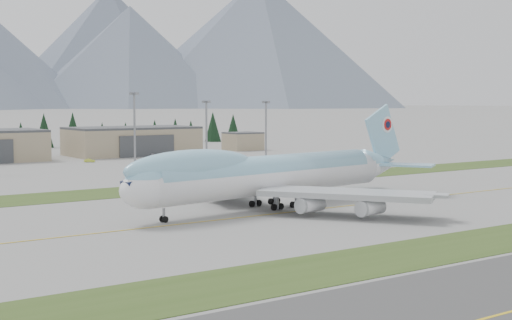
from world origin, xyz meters
TOP-DOWN VIEW (x-y plane):
  - ground at (0.00, 0.00)m, footprint 7000.00×7000.00m
  - grass_strip_near at (0.00, -38.00)m, footprint 400.00×14.00m
  - grass_strip_far at (0.00, 45.00)m, footprint 400.00×18.00m
  - taxiway_line_main at (0.00, 0.00)m, footprint 400.00×0.40m
  - boeing_747_freighter at (7.82, 6.75)m, footprint 75.50×64.26m
  - hangar_right at (45.00, 149.90)m, footprint 48.00×26.60m
  - control_shed at (95.00, 148.00)m, footprint 14.00×12.00m
  - floodlight_masts at (8.15, 108.41)m, footprint 170.49×5.31m
  - service_vehicle_b at (18.19, 125.73)m, footprint 3.72×3.12m
  - service_vehicle_c at (46.89, 136.16)m, footprint 2.11×4.12m

SIDE VIEW (x-z plane):
  - ground at x=0.00m, z-range 0.00..0.00m
  - grass_strip_near at x=0.00m, z-range -0.04..0.04m
  - grass_strip_far at x=0.00m, z-range -0.04..0.04m
  - taxiway_line_main at x=0.00m, z-range -0.01..0.01m
  - service_vehicle_b at x=18.19m, z-range -0.60..0.60m
  - service_vehicle_c at x=46.89m, z-range -0.57..0.57m
  - control_shed at x=95.00m, z-range 0.00..7.60m
  - hangar_right at x=45.00m, z-range -0.01..10.79m
  - boeing_747_freighter at x=7.82m, z-range -3.37..16.43m
  - floodlight_masts at x=8.15m, z-range 3.72..27.65m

